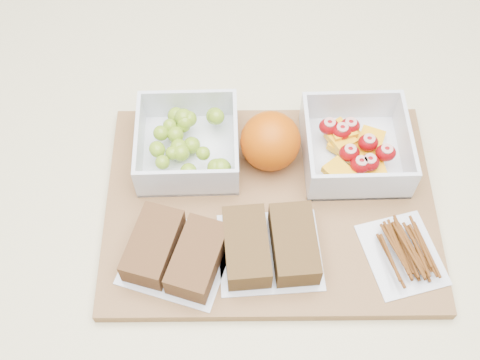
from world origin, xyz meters
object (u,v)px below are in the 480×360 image
Objects in this scene: sandwich_bag_left at (175,252)px; pretzel_bag at (404,251)px; cutting_board at (270,206)px; sandwich_bag_center at (270,246)px; grape_container at (188,143)px; fruit_container at (355,148)px; orange at (270,141)px.

sandwich_bag_left reaches higher than pretzel_bag.
sandwich_bag_center is (-0.00, -0.07, 0.03)m from cutting_board.
pretzel_bag is at bearing -25.31° from cutting_board.
sandwich_bag_center is (0.10, -0.15, -0.01)m from grape_container.
fruit_container is 0.18m from sandwich_bag_center.
sandwich_bag_center is at bearing -56.07° from grape_container.
grape_container is 1.02× the size of sandwich_bag_center.
sandwich_bag_left is at bearing 179.36° from pretzel_bag.
pretzel_bag is (0.16, -0.08, 0.02)m from cutting_board.
fruit_container reaches higher than pretzel_bag.
pretzel_bag is at bearing -31.04° from grape_container.
grape_container is 1.09× the size of pretzel_bag.
fruit_container is (0.22, -0.01, -0.00)m from grape_container.
pretzel_bag is (0.27, -0.00, -0.01)m from sandwich_bag_left.
pretzel_bag reaches higher than cutting_board.
sandwich_bag_left is (-0.23, -0.14, -0.00)m from fruit_container.
orange reaches higher than cutting_board.
sandwich_bag_center is (0.11, 0.01, 0.00)m from sandwich_bag_left.
fruit_container is at bearing 49.06° from sandwich_bag_center.
orange is (0.11, -0.01, 0.02)m from grape_container.
cutting_board is 2.82× the size of sandwich_bag_left.
grape_container reaches higher than pretzel_bag.
sandwich_bag_left and sandwich_bag_center have the same top height.
cutting_board is 5.37× the size of orange.
cutting_board is 3.50× the size of pretzel_bag.
orange is at bearing 87.15° from sandwich_bag_center.
cutting_board is 0.14m from fruit_container.
cutting_board is 3.21× the size of grape_container.
cutting_board is at bearing -91.76° from orange.
fruit_container is at bearing 106.25° from pretzel_bag.
cutting_board is at bearing -149.44° from fruit_container.
sandwich_bag_left is 1.16× the size of sandwich_bag_center.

